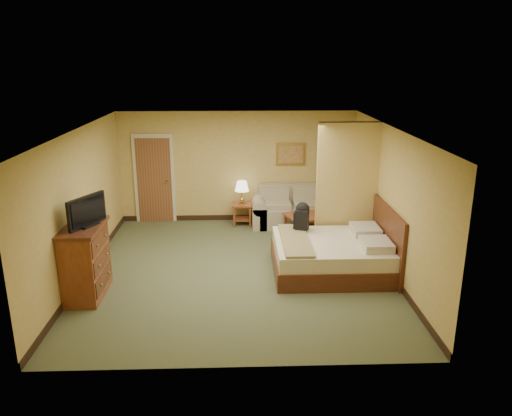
{
  "coord_description": "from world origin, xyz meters",
  "views": [
    {
      "loc": [
        0.02,
        -8.48,
        3.79
      ],
      "look_at": [
        0.35,
        0.6,
        1.02
      ],
      "focal_mm": 35.0,
      "sensor_mm": 36.0,
      "label": 1
    }
  ],
  "objects_px": {
    "coffee_table": "(305,221)",
    "bed": "(337,255)",
    "loveseat": "(291,212)",
    "dresser": "(86,261)"
  },
  "relations": [
    {
      "from": "loveseat",
      "to": "bed",
      "type": "relative_size",
      "value": 0.83
    },
    {
      "from": "bed",
      "to": "coffee_table",
      "type": "bearing_deg",
      "value": 100.72
    },
    {
      "from": "coffee_table",
      "to": "bed",
      "type": "distance_m",
      "value": 1.91
    },
    {
      "from": "bed",
      "to": "dresser",
      "type": "bearing_deg",
      "value": -169.47
    },
    {
      "from": "dresser",
      "to": "bed",
      "type": "height_order",
      "value": "bed"
    },
    {
      "from": "loveseat",
      "to": "coffee_table",
      "type": "xyz_separation_m",
      "value": [
        0.21,
        -0.8,
        0.05
      ]
    },
    {
      "from": "dresser",
      "to": "coffee_table",
      "type": "bearing_deg",
      "value": 34.2
    },
    {
      "from": "loveseat",
      "to": "dresser",
      "type": "distance_m",
      "value": 5.1
    },
    {
      "from": "bed",
      "to": "loveseat",
      "type": "bearing_deg",
      "value": 101.94
    },
    {
      "from": "dresser",
      "to": "loveseat",
      "type": "bearing_deg",
      "value": 43.01
    }
  ]
}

